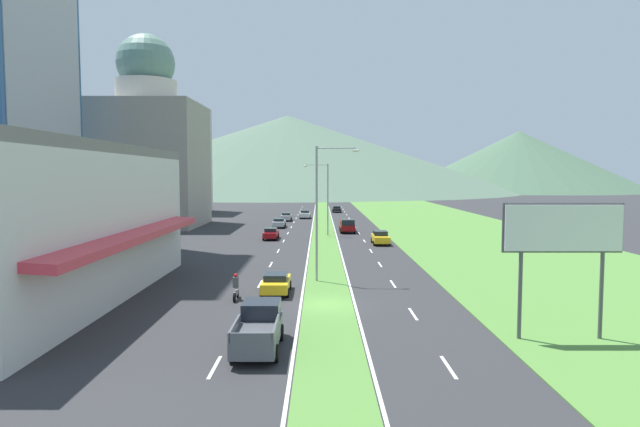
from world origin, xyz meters
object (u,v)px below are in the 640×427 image
(car_5, at_px, (277,223))
(car_1, at_px, (334,209))
(street_lamp_mid, at_px, (323,194))
(pickup_truck_0, at_px, (345,226))
(street_lamp_near, at_px, (319,205))
(motorcycle_rider, at_px, (233,289))
(car_0, at_px, (378,237))
(car_4, at_px, (284,217))
(car_3, at_px, (269,233))
(billboard_roadside, at_px, (560,234))
(car_6, at_px, (274,283))
(car_2, at_px, (303,214))
(pickup_truck_1, at_px, (256,328))

(car_5, bearing_deg, car_1, -16.59)
(street_lamp_mid, xyz_separation_m, car_1, (3.04, 45.84, -4.98))
(street_lamp_mid, distance_m, pickup_truck_0, 7.04)
(street_lamp_near, height_order, motorcycle_rider, street_lamp_near)
(car_0, bearing_deg, car_4, -157.80)
(motorcycle_rider, bearing_deg, car_3, 1.25)
(billboard_roadside, distance_m, car_1, 92.86)
(billboard_roadside, distance_m, car_0, 38.15)
(billboard_roadside, xyz_separation_m, car_6, (-15.29, 10.70, -4.64))
(car_3, xyz_separation_m, car_4, (0.26, 27.84, 0.01))
(car_2, distance_m, car_4, 6.59)
(car_3, height_order, car_6, car_3)
(car_2, relative_size, motorcycle_rider, 2.40)
(car_2, bearing_deg, car_3, 174.05)
(car_5, bearing_deg, pickup_truck_0, -125.45)
(car_5, height_order, car_6, car_5)
(car_0, relative_size, car_6, 1.08)
(car_2, relative_size, car_4, 1.01)
(car_3, height_order, pickup_truck_1, pickup_truck_1)
(street_lamp_near, distance_m, car_2, 61.59)
(car_4, relative_size, pickup_truck_0, 0.88)
(car_2, distance_m, motorcycle_rider, 67.48)
(street_lamp_near, relative_size, street_lamp_mid, 1.07)
(car_5, bearing_deg, car_3, -179.56)
(car_0, relative_size, car_5, 0.98)
(car_6, height_order, pickup_truck_0, pickup_truck_0)
(car_5, xyz_separation_m, pickup_truck_0, (10.47, -7.45, 0.22))
(street_lamp_mid, height_order, motorcycle_rider, street_lamp_mid)
(car_5, distance_m, car_6, 47.46)
(pickup_truck_1, xyz_separation_m, motorcycle_rider, (-2.68, 10.02, -0.24))
(street_lamp_near, xyz_separation_m, billboard_roadside, (12.09, -14.85, -0.67))
(car_3, bearing_deg, pickup_truck_0, -52.20)
(street_lamp_mid, height_order, car_5, street_lamp_mid)
(pickup_truck_1, relative_size, motorcycle_rider, 2.70)
(car_0, relative_size, pickup_truck_1, 0.86)
(pickup_truck_0, height_order, pickup_truck_1, same)
(car_1, height_order, car_4, car_4)
(motorcycle_rider, bearing_deg, pickup_truck_0, -12.92)
(pickup_truck_0, bearing_deg, car_2, -165.00)
(pickup_truck_0, bearing_deg, car_4, -153.03)
(car_6, height_order, motorcycle_rider, motorcycle_rider)
(car_1, bearing_deg, car_5, -16.59)
(pickup_truck_0, relative_size, motorcycle_rider, 2.70)
(car_4, bearing_deg, street_lamp_mid, -164.09)
(car_2, height_order, car_6, car_2)
(car_3, bearing_deg, car_0, -110.12)
(street_lamp_mid, height_order, billboard_roadside, street_lamp_mid)
(car_2, distance_m, car_5, 18.46)
(car_0, bearing_deg, street_lamp_mid, -143.62)
(car_2, bearing_deg, pickup_truck_1, 179.94)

